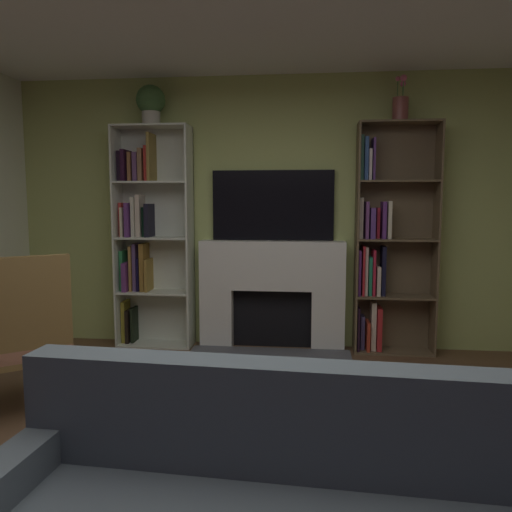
{
  "coord_description": "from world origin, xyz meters",
  "views": [
    {
      "loc": [
        0.35,
        -2.22,
        1.43
      ],
      "look_at": [
        0.0,
        1.05,
        1.06
      ],
      "focal_mm": 34.77,
      "sensor_mm": 36.0,
      "label": 1
    }
  ],
  "objects": [
    {
      "name": "potted_plant",
      "position": [
        -1.16,
        2.47,
        2.36
      ],
      "size": [
        0.28,
        0.28,
        0.38
      ],
      "color": "beige",
      "rests_on": "bookshelf_left"
    },
    {
      "name": "bookshelf_right",
      "position": [
        1.06,
        2.53,
        1.0
      ],
      "size": [
        0.74,
        0.27,
        2.15
      ],
      "color": "brown",
      "rests_on": "ground_plane"
    },
    {
      "name": "wall_back_accent",
      "position": [
        0.0,
        2.65,
        1.31
      ],
      "size": [
        5.2,
        0.06,
        2.63
      ],
      "primitive_type": "cube",
      "color": "#AFBD69",
      "rests_on": "ground_plane"
    },
    {
      "name": "vase_with_flowers",
      "position": [
        1.16,
        2.47,
        2.29
      ],
      "size": [
        0.14,
        0.14,
        0.4
      ],
      "color": "brown",
      "rests_on": "bookshelf_right"
    },
    {
      "name": "tv",
      "position": [
        0.0,
        2.59,
        1.39
      ],
      "size": [
        1.17,
        0.06,
        0.67
      ],
      "primitive_type": "cube",
      "color": "black",
      "rests_on": "fireplace"
    },
    {
      "name": "armchair",
      "position": [
        -1.54,
        0.76,
        0.54
      ],
      "size": [
        0.84,
        0.84,
        1.09
      ],
      "color": "brown",
      "rests_on": "ground_plane"
    },
    {
      "name": "ground_plane",
      "position": [
        0.0,
        0.0,
        0.0
      ],
      "size": [
        6.29,
        6.29,
        0.0
      ],
      "primitive_type": "plane",
      "color": "brown"
    },
    {
      "name": "coffee_table",
      "position": [
        0.27,
        -0.03,
        0.37
      ],
      "size": [
        0.95,
        0.53,
        0.43
      ],
      "color": "#8C6955",
      "rests_on": "ground_plane"
    },
    {
      "name": "bookshelf_left",
      "position": [
        -1.24,
        2.52,
        1.1
      ],
      "size": [
        0.74,
        0.29,
        2.15
      ],
      "color": "silver",
      "rests_on": "ground_plane"
    },
    {
      "name": "fireplace",
      "position": [
        0.0,
        2.51,
        0.55
      ],
      "size": [
        1.5,
        0.52,
        1.05
      ],
      "color": "white",
      "rests_on": "ground_plane"
    }
  ]
}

